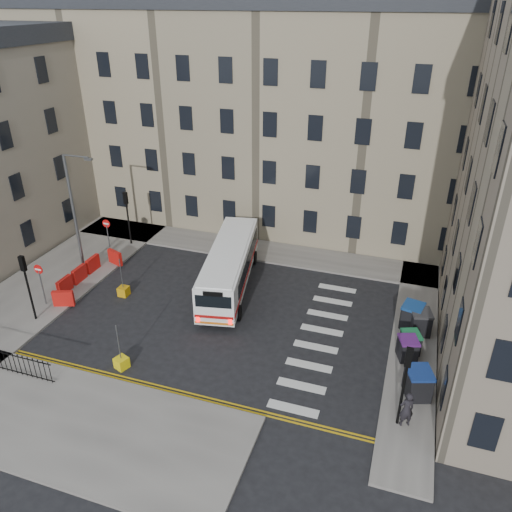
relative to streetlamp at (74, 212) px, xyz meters
The scene contains 22 objects.
ground 13.85m from the streetlamp, ahead, with size 120.00×120.00×0.00m, color black.
pavement_north 10.52m from the streetlamp, 43.32° to the left, with size 36.00×3.20×0.15m, color slate.
pavement_east 22.50m from the streetlamp, ahead, with size 2.40×26.00×0.15m, color slate.
pavement_west 4.49m from the streetlamp, 135.00° to the right, with size 6.00×22.00×0.15m, color slate.
pavement_sw 14.08m from the streetlamp, 63.43° to the right, with size 20.00×6.00×0.15m, color slate.
terrace_north 15.38m from the streetlamp, 66.04° to the left, with size 38.30×10.80×17.20m.
traffic_light_east 22.91m from the streetlamp, 19.15° to the right, with size 0.28×0.22×4.10m.
traffic_light_nw 4.84m from the streetlamp, 77.47° to the left, with size 0.28×0.22×4.10m.
traffic_light_sw 6.26m from the streetlamp, 80.54° to the right, with size 0.28×0.22×4.10m.
streetlamp is the anchor object (origin of this frame).
no_entry_north 3.41m from the streetlamp, 78.69° to the left, with size 0.60×0.08×3.00m.
no_entry_south 5.06m from the streetlamp, 83.66° to the right, with size 0.60×0.08×3.00m.
roadworks_barriers 4.15m from the streetlamp, 52.28° to the right, with size 1.66×6.26×1.00m.
bus 10.76m from the streetlamp, ahead, with size 4.24×10.36×2.75m.
wheelie_bin_a 23.21m from the streetlamp, 13.68° to the right, with size 1.48×1.59×1.43m.
wheelie_bin_b 22.14m from the streetlamp, ahead, with size 1.23×1.32×1.18m.
wheelie_bin_c 22.18m from the streetlamp, ahead, with size 1.22×1.30×1.15m.
wheelie_bin_d 22.46m from the streetlamp, ahead, with size 1.35×1.47×1.37m.
wheelie_bin_e 22.00m from the streetlamp, ahead, with size 1.35×1.47×1.40m.
pedestrian 23.37m from the streetlamp, 18.91° to the right, with size 0.65×0.43×1.79m, color black.
bollard_yellow 6.25m from the streetlamp, 23.96° to the right, with size 0.60×0.60×0.60m, color #CC8F0B.
bollard_chevron 12.01m from the streetlamp, 45.00° to the right, with size 0.60×0.60×0.60m, color yellow.
Camera 1 is at (7.82, -22.68, 16.85)m, focal length 35.00 mm.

